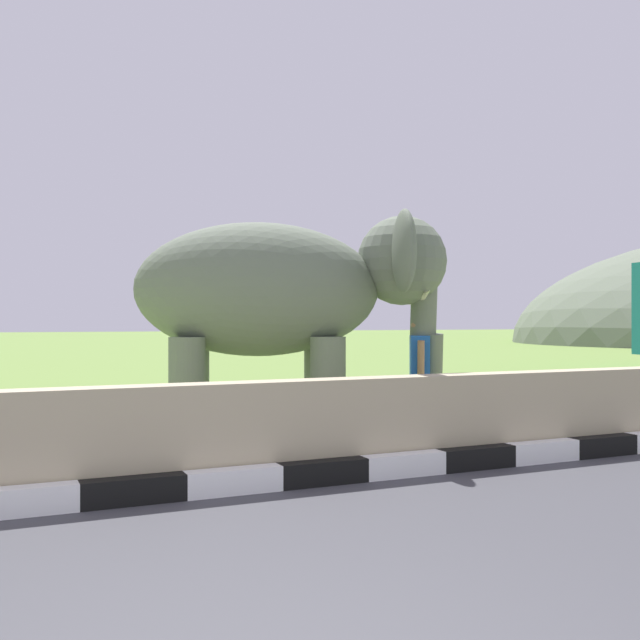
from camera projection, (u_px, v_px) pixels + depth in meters
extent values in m
cube|color=white|center=(20.00, 502.00, 5.91)|extent=(0.90, 0.20, 0.24)
cube|color=black|center=(133.00, 491.00, 6.28)|extent=(0.90, 0.20, 0.24)
cube|color=white|center=(233.00, 482.00, 6.65)|extent=(0.90, 0.20, 0.24)
cube|color=black|center=(323.00, 473.00, 7.03)|extent=(0.90, 0.20, 0.24)
cube|color=white|center=(403.00, 465.00, 7.40)|extent=(0.90, 0.20, 0.24)
cube|color=black|center=(476.00, 459.00, 7.78)|extent=(0.90, 0.20, 0.24)
cube|color=white|center=(542.00, 452.00, 8.15)|extent=(0.90, 0.20, 0.24)
cube|color=black|center=(602.00, 446.00, 8.52)|extent=(0.90, 0.20, 0.24)
cube|color=tan|center=(319.00, 429.00, 7.34)|extent=(28.00, 0.36, 1.00)
cylinder|color=slate|center=(320.00, 387.00, 9.81)|extent=(0.44, 0.44, 1.40)
cylinder|color=slate|center=(328.00, 394.00, 8.91)|extent=(0.44, 0.44, 1.40)
cylinder|color=slate|center=(193.00, 388.00, 9.64)|extent=(0.44, 0.44, 1.40)
cylinder|color=slate|center=(187.00, 395.00, 8.74)|extent=(0.44, 0.44, 1.40)
ellipsoid|color=slate|center=(258.00, 289.00, 9.28)|extent=(3.45, 2.51, 1.70)
sphere|color=slate|center=(402.00, 261.00, 9.46)|extent=(1.16, 1.16, 1.16)
ellipsoid|color=#D84C8C|center=(424.00, 249.00, 9.49)|extent=(0.55, 0.72, 0.44)
ellipsoid|color=slate|center=(380.00, 262.00, 10.23)|extent=(0.52, 0.93, 1.00)
ellipsoid|color=slate|center=(404.00, 251.00, 8.67)|extent=(0.52, 0.93, 1.00)
cylinder|color=slate|center=(424.00, 303.00, 9.49)|extent=(0.47, 0.54, 0.98)
cylinder|color=slate|center=(433.00, 364.00, 9.50)|extent=(0.35, 0.40, 0.82)
cone|color=beige|center=(415.00, 296.00, 9.77)|extent=(0.31, 0.58, 0.22)
cone|color=beige|center=(425.00, 294.00, 9.21)|extent=(0.31, 0.58, 0.22)
cylinder|color=navy|center=(419.00, 410.00, 9.60)|extent=(0.15, 0.15, 0.82)
cylinder|color=navy|center=(420.00, 412.00, 9.40)|extent=(0.15, 0.15, 0.82)
cube|color=#1E59B2|center=(420.00, 358.00, 9.50)|extent=(0.40, 0.47, 0.58)
cylinder|color=#9E7251|center=(418.00, 359.00, 9.76)|extent=(0.16, 0.19, 0.53)
cylinder|color=#9E7251|center=(421.00, 361.00, 9.24)|extent=(0.15, 0.18, 0.53)
sphere|color=#9E7251|center=(420.00, 325.00, 9.50)|extent=(0.23, 0.23, 0.23)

